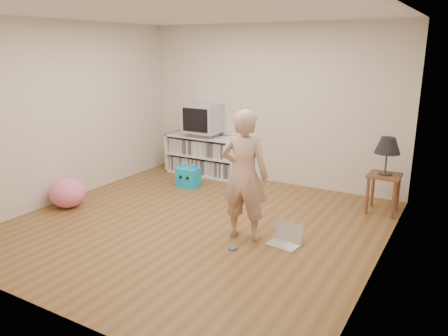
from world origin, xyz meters
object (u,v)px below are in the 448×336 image
person (244,175)px  plush_blue (188,177)px  crt_tv (203,118)px  laptop (286,238)px  plush_pink (68,193)px  dvd_deck (204,134)px  side_table (384,184)px  table_lamp (388,146)px  media_unit (204,155)px

person → plush_blue: person is taller
crt_tv → laptop: (2.41, -1.97, -0.95)m
crt_tv → plush_pink: crt_tv is taller
dvd_deck → person: 2.80m
side_table → plush_pink: side_table is taller
plush_pink → side_table: bearing=27.2°
dvd_deck → person: bearing=-47.5°
crt_tv → table_lamp: size_ratio=1.17×
dvd_deck → side_table: 3.20m
dvd_deck → plush_pink: dvd_deck is taller
table_lamp → laptop: size_ratio=1.33×
media_unit → table_lamp: 3.24m
plush_pink → media_unit: bearing=72.2°
table_lamp → plush_blue: (-2.98, -0.39, -0.78)m
crt_tv → side_table: 3.24m
side_table → plush_blue: (-2.98, -0.39, -0.25)m
person → plush_pink: size_ratio=3.09×
crt_tv → person: 2.80m
laptop → table_lamp: bearing=72.6°
table_lamp → plush_pink: (-3.94, -2.03, -0.73)m
crt_tv → table_lamp: (3.16, -0.37, -0.08)m
side_table → person: size_ratio=0.35×
crt_tv → dvd_deck: bearing=90.0°
person → plush_pink: 2.75m
table_lamp → plush_pink: table_lamp is taller
media_unit → plush_blue: bearing=-76.8°
laptop → person: bearing=-162.4°
media_unit → person: 2.84m
table_lamp → person: size_ratio=0.33×
side_table → plush_blue: 3.02m
crt_tv → person: (1.89, -2.06, -0.24)m
table_lamp → plush_blue: 3.11m
media_unit → plush_pink: 2.54m
side_table → plush_pink: bearing=-152.8°
media_unit → dvd_deck: bearing=-90.0°
plush_pink → crt_tv: bearing=72.1°
side_table → laptop: side_table is taller
crt_tv → plush_pink: size_ratio=1.19×
crt_tv → plush_blue: bearing=-76.5°
dvd_deck → laptop: bearing=-39.4°
side_table → crt_tv: bearing=173.4°
media_unit → plush_blue: media_unit is taller
dvd_deck → side_table: bearing=-6.7°
plush_blue → plush_pink: (-0.96, -1.64, 0.05)m
media_unit → plush_blue: size_ratio=3.61×
side_table → person: (-1.27, -1.69, 0.36)m
plush_pink → plush_blue: bearing=59.8°
table_lamp → plush_blue: bearing=-172.6°
media_unit → plush_pink: size_ratio=2.78×
dvd_deck → person: size_ratio=0.29×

